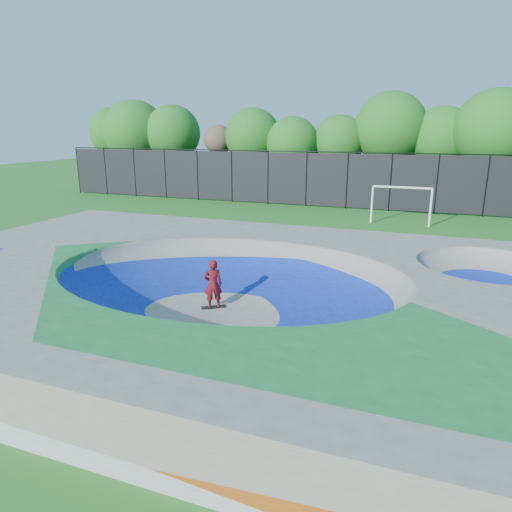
% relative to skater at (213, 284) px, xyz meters
% --- Properties ---
extents(ground, '(120.00, 120.00, 0.00)m').
position_rel_skater_xyz_m(ground, '(0.67, -0.34, -0.81)').
color(ground, '#1F621B').
rests_on(ground, ground).
extents(skate_deck, '(22.00, 14.00, 1.50)m').
position_rel_skater_xyz_m(skate_deck, '(0.67, -0.34, -0.06)').
color(skate_deck, gray).
rests_on(skate_deck, ground).
extents(skater, '(0.71, 0.65, 1.62)m').
position_rel_skater_xyz_m(skater, '(0.00, 0.00, 0.00)').
color(skater, '#B70E19').
rests_on(skater, ground).
extents(skateboard, '(0.76, 0.63, 0.05)m').
position_rel_skater_xyz_m(skateboard, '(0.00, 0.00, -0.79)').
color(skateboard, black).
rests_on(skateboard, ground).
extents(soccer_goal, '(3.49, 0.12, 2.31)m').
position_rel_skater_xyz_m(soccer_goal, '(4.70, 16.00, 0.79)').
color(soccer_goal, white).
rests_on(soccer_goal, ground).
extents(fence, '(48.09, 0.09, 4.04)m').
position_rel_skater_xyz_m(fence, '(0.67, 20.66, 1.29)').
color(fence, black).
rests_on(fence, ground).
extents(treeline, '(53.73, 7.24, 8.70)m').
position_rel_skater_xyz_m(treeline, '(2.47, 25.84, 4.43)').
color(treeline, '#433421').
rests_on(treeline, ground).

